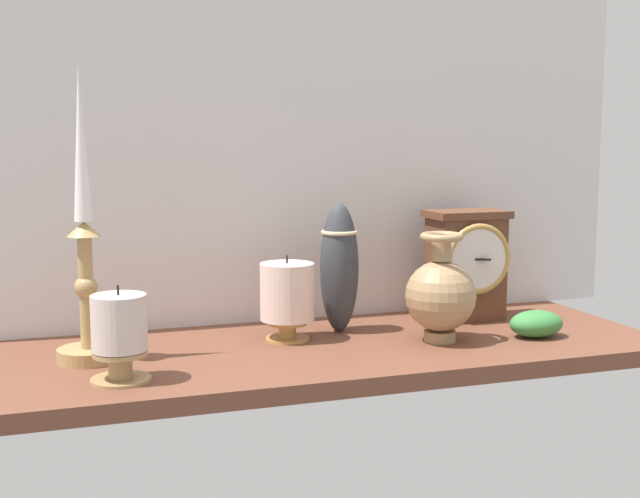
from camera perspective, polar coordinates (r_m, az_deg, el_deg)
ground_plane at (r=121.22cm, az=0.14°, el=-7.13°), size 100.00×36.00×2.40cm
back_wall at (r=134.88cm, az=-2.43°, el=8.82°), size 120.00×2.00×65.00cm
mantel_clock at (r=137.79cm, az=10.06°, el=-1.00°), size 12.76×9.79×18.01cm
candlestick_tall_left at (r=113.73cm, az=-15.85°, el=-0.79°), size 8.27×8.27×39.05cm
brass_vase_bulbous at (r=122.48cm, az=8.29°, el=-3.07°), size 10.39×10.39×16.10cm
pillar_candle_front at (r=104.75cm, az=-13.63°, el=-5.69°), size 7.44×7.44×11.99cm
pillar_candle_near_clock at (r=122.26cm, az=-2.27°, el=-3.27°), size 8.00×8.00×12.71cm
tall_ceramic_vase at (r=126.96cm, az=1.33°, el=-1.26°), size 5.92×5.92×19.86cm
ivy_sprig at (r=129.04cm, az=14.65°, el=-5.00°), size 8.48×5.94×4.06cm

